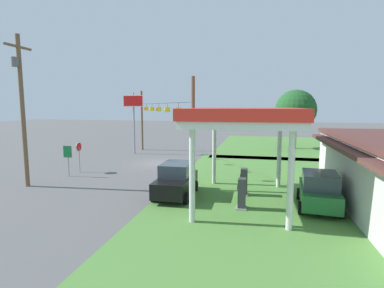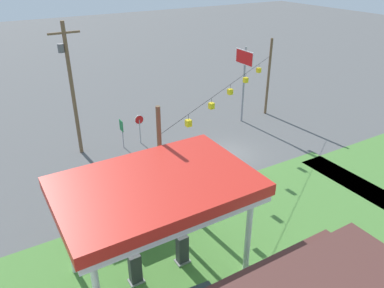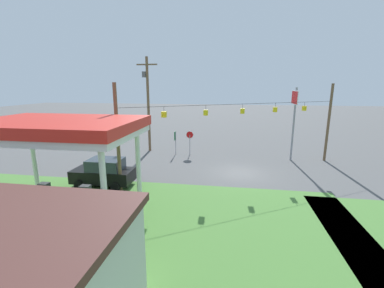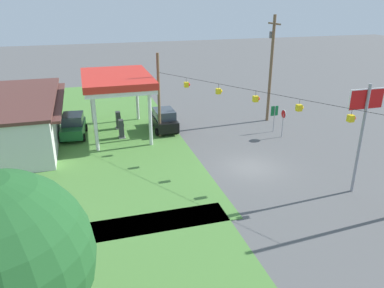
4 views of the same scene
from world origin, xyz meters
name	(u,v)px [view 1 (image 1 of 4)]	position (x,y,z in m)	size (l,w,h in m)	color
ground_plane	(160,163)	(0.00, 0.00, 0.00)	(160.00, 160.00, 0.00)	#565656
grass_verge_opposite_corner	(309,146)	(-16.00, 16.00, 0.02)	(24.00, 24.00, 0.04)	#4C7F38
gas_station_canopy	(244,118)	(10.00, 8.29, 4.79)	(8.57, 5.74, 5.31)	silver
fuel_pump_near	(244,183)	(8.73, 8.29, 0.79)	(0.71, 0.56, 1.67)	gray
fuel_pump_far	(242,195)	(11.27, 8.29, 0.79)	(0.71, 0.56, 1.67)	gray
car_at_pumps_front	(176,180)	(9.73, 4.30, 1.02)	(4.30, 2.14, 2.01)	black
car_at_pumps_rear	(319,190)	(10.32, 12.28, 1.00)	(4.26, 2.41, 1.99)	#1E602D
stop_sign_roadside	(79,150)	(5.05, -5.25, 1.81)	(0.80, 0.08, 2.50)	#99999E
stop_sign_overhead	(133,110)	(-4.94, -4.69, 5.03)	(0.22, 2.38, 6.93)	gray
route_sign	(68,155)	(6.60, -5.22, 1.71)	(0.10, 0.70, 2.40)	gray
utility_pole_main	(22,103)	(9.77, -6.20, 5.60)	(2.20, 0.44, 10.02)	brown
signal_span_gantry	(159,121)	(0.00, -0.02, 4.06)	(16.60, 10.24, 7.28)	brown
tree_west_verge	(296,110)	(-13.06, 13.67, 4.94)	(5.07, 5.07, 7.48)	#4C3828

